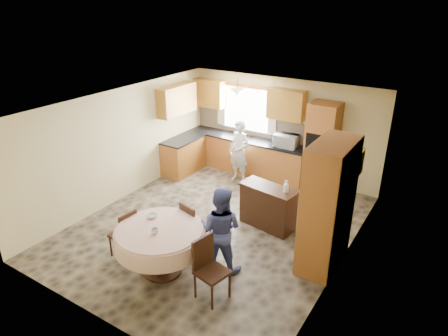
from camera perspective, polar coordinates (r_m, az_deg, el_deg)
floor at (r=8.19m, az=-1.15°, el=-8.24°), size 5.00×6.00×0.01m
ceiling at (r=7.18m, az=-1.32°, el=8.93°), size 5.00×6.00×0.01m
wall_back at (r=10.07m, az=8.29°, el=5.64°), size 5.00×0.02×2.50m
wall_front at (r=5.67m, az=-18.54°, el=-10.66°), size 5.00×0.02×2.50m
wall_left at (r=9.13m, az=-14.45°, el=3.20°), size 0.02×6.00×2.50m
wall_right at (r=6.69m, az=17.00°, el=-4.87°), size 0.02×6.00×2.50m
window at (r=10.38m, az=3.29°, el=8.41°), size 1.40×0.03×1.10m
curtain_left at (r=10.70m, az=-0.38°, el=9.19°), size 0.22×0.02×1.15m
curtain_right at (r=9.99m, az=6.94°, el=7.97°), size 0.22×0.02×1.15m
base_cab_back at (r=10.45m, az=3.11°, el=1.80°), size 3.30×0.60×0.88m
counter_back at (r=10.29m, az=3.16°, el=4.18°), size 3.30×0.64×0.04m
base_cab_left at (r=10.45m, az=-5.80°, el=1.72°), size 0.60×1.20×0.88m
counter_left at (r=10.29m, az=-5.91°, el=4.10°), size 0.64×1.20×0.04m
backsplash at (r=10.44m, az=3.99°, el=6.08°), size 3.30×0.02×0.55m
wall_cab_left at (r=10.72m, az=-2.04°, el=10.64°), size 0.85×0.33×0.72m
wall_cab_right at (r=9.68m, az=8.92°, el=8.94°), size 0.90×0.33×0.72m
wall_cab_side at (r=10.08m, az=-6.76°, el=9.65°), size 0.33×1.20×0.72m
oven_tower at (r=9.47m, az=13.75°, el=2.80°), size 0.66×0.62×2.12m
oven_upper at (r=9.13m, az=13.20°, el=3.33°), size 0.56×0.01×0.45m
oven_lower at (r=9.31m, az=12.92°, el=0.44°), size 0.56×0.01×0.45m
pendant at (r=9.85m, az=1.97°, el=10.72°), size 0.36×0.36×0.18m
sideboard at (r=8.03m, az=6.26°, el=-5.70°), size 1.21×0.65×0.82m
space_heater at (r=7.48m, az=14.46°, el=-10.23°), size 0.42×0.35×0.50m
cupboard at (r=6.81m, az=14.62°, el=-5.29°), size 0.59×1.17×2.24m
dining_table at (r=6.70m, az=-9.08°, el=-9.86°), size 1.48×1.48×0.85m
chair_left at (r=7.26m, az=-13.87°, el=-8.89°), size 0.43×0.43×0.92m
chair_back at (r=7.20m, az=-4.50°, el=-8.17°), size 0.51×0.51×0.98m
chair_right at (r=6.22m, az=-2.25°, el=-13.71°), size 0.52×0.52×1.01m
framed_picture at (r=7.09m, az=18.65°, el=0.43°), size 0.06×0.54×0.45m
microwave at (r=9.72m, az=8.84°, el=3.86°), size 0.60×0.43×0.32m
person_sink at (r=9.73m, az=2.20°, el=2.32°), size 0.63×0.47×1.57m
person_dining at (r=6.66m, az=-0.48°, el=-8.74°), size 0.83×0.70×1.52m
bowl_sideboard at (r=7.94m, az=4.48°, el=-2.41°), size 0.24×0.24×0.05m
bottle_sideboard at (r=7.64m, az=8.86°, el=-2.74°), size 0.14×0.14×0.29m
cup_table at (r=6.46m, az=-9.86°, el=-8.87°), size 0.12×0.12×0.09m
bowl_table at (r=6.90m, az=-10.21°, el=-6.77°), size 0.21×0.21×0.05m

